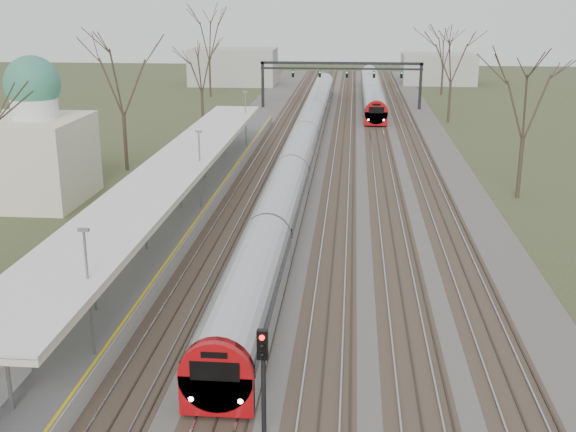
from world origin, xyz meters
name	(u,v)px	position (x,y,z in m)	size (l,w,h in m)	color
track_bed	(334,156)	(0.26, 55.00, 0.06)	(24.00, 160.00, 0.22)	#474442
platform	(193,201)	(-9.05, 37.50, 0.50)	(3.50, 69.00, 1.00)	#9E9B93
canopy	(175,167)	(-9.05, 32.99, 3.93)	(4.10, 50.00, 3.11)	slate
dome_building	(16,150)	(-21.71, 38.00, 3.72)	(10.00, 8.00, 10.30)	beige
signal_gantry	(341,71)	(0.29, 84.99, 4.91)	(21.00, 0.59, 6.08)	black
tree_west_far	(121,75)	(-17.00, 48.00, 8.02)	(5.50, 5.50, 11.33)	#2D231C
tree_east_far	(527,98)	(14.00, 42.00, 7.29)	(5.00, 5.00, 10.30)	#2D231C
train_near	(305,138)	(-2.50, 56.19, 1.48)	(2.62, 90.21, 3.05)	#B6B9C1
train_far	(372,90)	(4.50, 92.97, 1.48)	(2.62, 45.21, 3.05)	#B6B9C1
signal_post	(263,368)	(-0.75, 10.41, 2.72)	(0.35, 0.45, 4.10)	black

